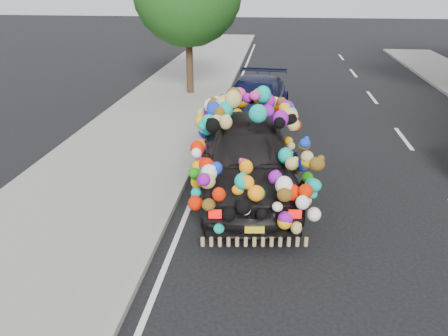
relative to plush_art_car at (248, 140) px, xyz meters
name	(u,v)px	position (x,y,z in m)	size (l,w,h in m)	color
ground	(285,212)	(0.85, -0.94, -1.20)	(100.00, 100.00, 0.00)	black
sidewalk	(85,198)	(-3.45, -0.94, -1.14)	(4.00, 60.00, 0.12)	gray
kerb	(173,203)	(-1.50, -0.94, -1.14)	(0.15, 60.00, 0.13)	gray
plush_art_car	(248,140)	(0.00, 0.00, 0.00)	(2.94, 5.38, 2.33)	black
navy_sedan	(254,102)	(-0.15, 5.05, -0.49)	(2.01, 4.95, 1.44)	black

